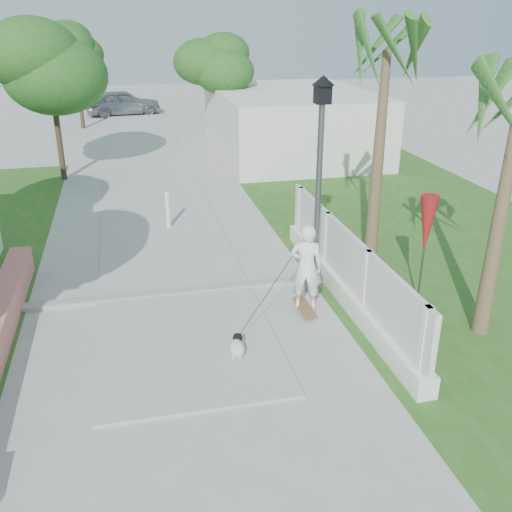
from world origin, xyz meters
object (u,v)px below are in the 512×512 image
object	(u,v)px
patio_umbrella	(427,226)
skateboarder	(275,288)
parked_car	(123,103)
dog	(237,346)
bollard	(168,209)
street_lamp	(319,181)

from	to	relation	value
patio_umbrella	skateboarder	distance (m)	3.23
patio_umbrella	parked_car	distance (m)	25.79
dog	bollard	bearing A→B (deg)	109.25
bollard	skateboarder	world-z (taller)	skateboarder
patio_umbrella	skateboarder	xyz separation A→B (m)	(-3.10, -0.24, -0.88)
street_lamp	skateboarder	xyz separation A→B (m)	(-1.20, -1.24, -1.62)
patio_umbrella	parked_car	bearing A→B (deg)	102.28
patio_umbrella	dog	bearing A→B (deg)	-164.27
dog	street_lamp	bearing A→B (deg)	59.43
skateboarder	parked_car	distance (m)	25.54
bollard	dog	bearing A→B (deg)	-84.82
dog	patio_umbrella	bearing A→B (deg)	29.79
parked_car	bollard	bearing A→B (deg)	176.27
patio_umbrella	skateboarder	world-z (taller)	patio_umbrella
street_lamp	dog	distance (m)	3.72
skateboarder	dog	world-z (taller)	skateboarder
dog	parked_car	distance (m)	26.36
street_lamp	skateboarder	world-z (taller)	street_lamp
bollard	skateboarder	size ratio (longest dim) A/B	0.54
skateboarder	dog	bearing A→B (deg)	64.88
bollard	patio_umbrella	size ratio (longest dim) A/B	0.47
street_lamp	skateboarder	bearing A→B (deg)	-133.90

